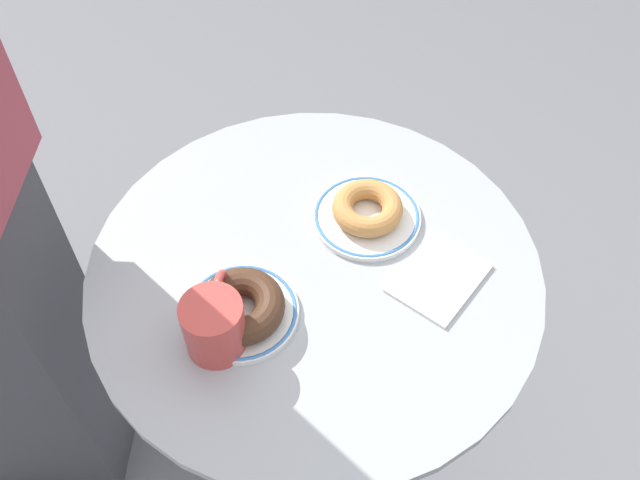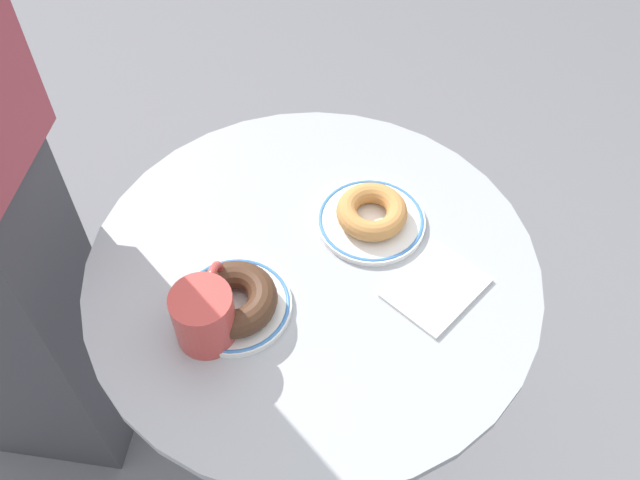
% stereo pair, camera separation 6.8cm
% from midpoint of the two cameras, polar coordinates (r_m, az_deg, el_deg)
% --- Properties ---
extents(ground_plane, '(7.00, 7.00, 0.02)m').
position_cam_midpoint_polar(ground_plane, '(1.79, 0.74, -16.65)').
color(ground_plane, slate).
extents(cafe_table, '(0.71, 0.71, 0.75)m').
position_cam_midpoint_polar(cafe_table, '(1.29, 0.99, -7.88)').
color(cafe_table, '#999EA3').
rests_on(cafe_table, ground).
extents(plate_left, '(0.17, 0.17, 0.01)m').
position_cam_midpoint_polar(plate_left, '(1.07, -5.01, -5.29)').
color(plate_left, white).
rests_on(plate_left, cafe_table).
extents(plate_right, '(0.18, 0.18, 0.01)m').
position_cam_midpoint_polar(plate_right, '(1.16, 5.75, 1.49)').
color(plate_right, white).
rests_on(plate_right, cafe_table).
extents(donut_chocolate, '(0.17, 0.17, 0.04)m').
position_cam_midpoint_polar(donut_chocolate, '(1.04, -5.05, -4.78)').
color(donut_chocolate, '#422819').
rests_on(donut_chocolate, plate_left).
extents(donut_old_fashioned, '(0.16, 0.16, 0.03)m').
position_cam_midpoint_polar(donut_old_fashioned, '(1.15, 5.84, 2.19)').
color(donut_old_fashioned, '#BC7F42').
rests_on(donut_old_fashioned, plate_right).
extents(paper_napkin, '(0.16, 0.13, 0.01)m').
position_cam_midpoint_polar(paper_napkin, '(1.10, 10.99, -3.82)').
color(paper_napkin, white).
rests_on(paper_napkin, cafe_table).
extents(coffee_mug, '(0.13, 0.09, 0.09)m').
position_cam_midpoint_polar(coffee_mug, '(1.01, -7.28, -5.97)').
color(coffee_mug, '#B73D38').
rests_on(coffee_mug, cafe_table).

